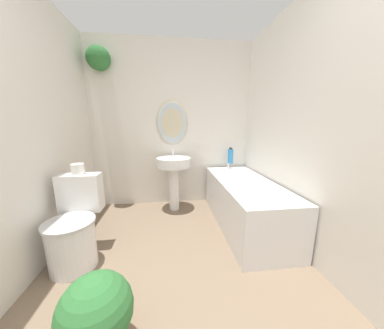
% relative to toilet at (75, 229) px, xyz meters
% --- Properties ---
extents(wall_back, '(2.46, 0.30, 2.40)m').
position_rel_toilet_xyz_m(wall_back, '(0.84, 1.30, 0.95)').
color(wall_back, silver).
rests_on(wall_back, ground_plane).
extents(wall_left, '(0.06, 2.80, 2.40)m').
position_rel_toilet_xyz_m(wall_left, '(-0.29, -0.06, 0.88)').
color(wall_left, silver).
rests_on(wall_left, ground_plane).
extents(wall_right, '(0.06, 2.80, 2.40)m').
position_rel_toilet_xyz_m(wall_right, '(2.11, -0.06, 0.88)').
color(wall_right, silver).
rests_on(wall_right, ground_plane).
extents(toilet, '(0.40, 0.55, 0.77)m').
position_rel_toilet_xyz_m(toilet, '(0.00, 0.00, 0.00)').
color(toilet, white).
rests_on(toilet, ground_plane).
extents(pedestal_sink, '(0.48, 0.48, 0.87)m').
position_rel_toilet_xyz_m(pedestal_sink, '(0.91, 1.01, 0.27)').
color(pedestal_sink, white).
rests_on(pedestal_sink, ground_plane).
extents(bathtub, '(0.63, 1.56, 0.64)m').
position_rel_toilet_xyz_m(bathtub, '(1.75, 0.45, -0.02)').
color(bathtub, silver).
rests_on(bathtub, ground_plane).
extents(shampoo_bottle, '(0.08, 0.08, 0.24)m').
position_rel_toilet_xyz_m(shampoo_bottle, '(1.78, 1.15, 0.43)').
color(shampoo_bottle, '#2D84C6').
rests_on(shampoo_bottle, bathtub).
extents(potted_plant, '(0.37, 0.37, 0.49)m').
position_rel_toilet_xyz_m(potted_plant, '(0.46, -0.81, -0.05)').
color(potted_plant, '#9E6042').
rests_on(potted_plant, ground_plane).
extents(toilet_paper_roll, '(0.11, 0.11, 0.10)m').
position_rel_toilet_xyz_m(toilet_paper_roll, '(0.00, 0.20, 0.50)').
color(toilet_paper_roll, white).
rests_on(toilet_paper_roll, toilet).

